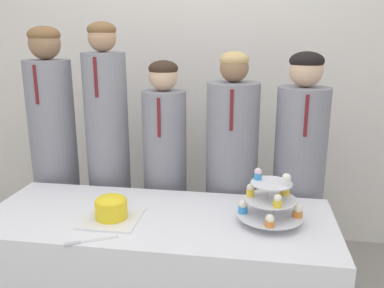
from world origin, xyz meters
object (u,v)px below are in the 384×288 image
(student_1, at_px, (109,165))
(student_2, at_px, (165,184))
(round_cake, at_px, (111,208))
(cupcake_stand, at_px, (271,201))
(student_3, at_px, (231,186))
(student_0, at_px, (56,164))
(student_4, at_px, (298,188))
(cake_knife, at_px, (82,242))

(student_1, relative_size, student_2, 1.15)
(round_cake, distance_m, student_1, 0.63)
(cupcake_stand, height_order, student_3, student_3)
(student_2, bearing_deg, student_0, 180.00)
(round_cake, distance_m, student_2, 0.61)
(cupcake_stand, bearing_deg, student_3, 112.64)
(student_1, bearing_deg, student_4, 0.00)
(student_1, height_order, student_3, student_1)
(student_2, xyz_separation_m, student_3, (0.40, 0.00, 0.01))
(student_3, bearing_deg, student_2, -180.00)
(student_1, relative_size, student_3, 1.11)
(cupcake_stand, xyz_separation_m, student_2, (-0.61, 0.51, -0.14))
(student_3, bearing_deg, student_4, -0.00)
(cupcake_stand, relative_size, student_4, 0.21)
(student_0, distance_m, student_3, 1.11)
(student_2, bearing_deg, student_3, 0.00)
(student_0, relative_size, student_4, 1.09)
(cake_knife, relative_size, cupcake_stand, 0.68)
(round_cake, height_order, cupcake_stand, cupcake_stand)
(cake_knife, height_order, student_4, student_4)
(student_0, distance_m, student_4, 1.49)
(round_cake, bearing_deg, student_2, 77.72)
(student_0, height_order, student_2, student_0)
(cake_knife, xyz_separation_m, student_2, (0.17, 0.82, -0.04))
(cake_knife, relative_size, student_3, 0.14)
(cake_knife, xyz_separation_m, student_4, (0.96, 0.82, -0.01))
(cake_knife, distance_m, cupcake_stand, 0.85)
(round_cake, xyz_separation_m, cupcake_stand, (0.74, 0.08, 0.05))
(cupcake_stand, distance_m, student_3, 0.56)
(cupcake_stand, distance_m, student_4, 0.55)
(round_cake, height_order, student_3, student_3)
(cake_knife, bearing_deg, student_0, 94.03)
(student_1, bearing_deg, student_2, -0.00)
(round_cake, relative_size, student_1, 0.16)
(cupcake_stand, bearing_deg, round_cake, -173.68)
(cake_knife, xyz_separation_m, student_1, (-0.18, 0.82, 0.07))
(student_3, bearing_deg, cupcake_stand, -67.36)
(student_0, bearing_deg, cake_knife, -57.12)
(round_cake, height_order, cake_knife, round_cake)
(student_3, height_order, student_4, student_4)
(cake_knife, xyz_separation_m, student_0, (-0.53, 0.82, 0.06))
(round_cake, distance_m, student_0, 0.82)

